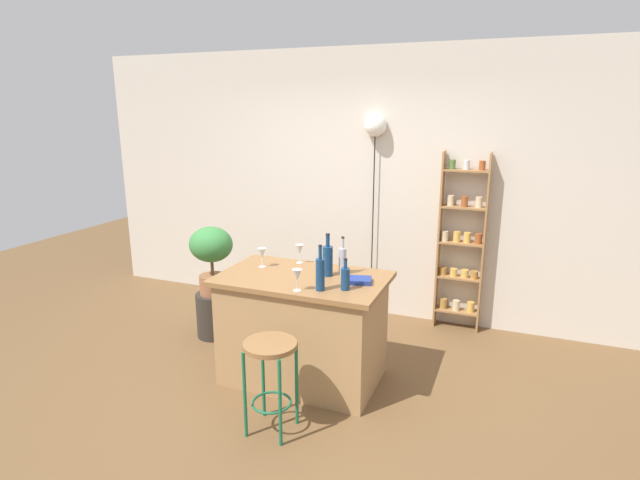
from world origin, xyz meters
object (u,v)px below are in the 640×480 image
at_px(plant_stool, 215,314).
at_px(potted_plant, 211,252).
at_px(bottle_wine_red, 345,278).
at_px(cookbook, 358,280).
at_px(bottle_sauce_amber, 328,260).
at_px(bottle_soda_blue, 320,273).
at_px(wine_glass_left, 262,254).
at_px(spice_shelf, 461,244).
at_px(wine_glass_right, 297,276).
at_px(wine_glass_center, 300,250).
at_px(pendant_globe_light, 375,127).
at_px(bottle_vinegar, 343,260).
at_px(bar_stool, 271,365).

bearing_deg(plant_stool, potted_plant, -90.00).
distance_m(bottle_wine_red, cookbook, 0.20).
relative_size(potted_plant, bottle_sauce_amber, 1.93).
height_order(bottle_soda_blue, wine_glass_left, bottle_soda_blue).
bearing_deg(bottle_soda_blue, spice_shelf, 65.17).
distance_m(spice_shelf, wine_glass_right, 2.06).
xyz_separation_m(bottle_soda_blue, wine_glass_center, (-0.42, 0.57, -0.01)).
bearing_deg(wine_glass_center, potted_plant, 173.71).
xyz_separation_m(wine_glass_center, pendant_globe_light, (0.31, 1.22, 0.99)).
bearing_deg(spice_shelf, bottle_soda_blue, -114.83).
height_order(plant_stool, wine_glass_left, wine_glass_left).
relative_size(potted_plant, bottle_vinegar, 2.15).
distance_m(bottle_sauce_amber, bottle_soda_blue, 0.34).
bearing_deg(plant_stool, bottle_vinegar, -10.36).
xyz_separation_m(wine_glass_left, wine_glass_right, (0.51, -0.42, 0.00)).
height_order(bar_stool, plant_stool, bar_stool).
bearing_deg(spice_shelf, bottle_wine_red, -111.01).
xyz_separation_m(plant_stool, bottle_soda_blue, (1.39, -0.67, 0.80)).
height_order(cookbook, pendant_globe_light, pendant_globe_light).
bearing_deg(bottle_sauce_amber, spice_shelf, 58.08).
height_order(bottle_wine_red, cookbook, bottle_wine_red).
height_order(wine_glass_left, pendant_globe_light, pendant_globe_light).
bearing_deg(potted_plant, pendant_globe_light, 41.02).
bearing_deg(potted_plant, cookbook, -14.42).
relative_size(spice_shelf, bottle_vinegar, 5.76).
xyz_separation_m(plant_stool, bottle_wine_red, (1.55, -0.60, 0.76)).
bearing_deg(bottle_wine_red, spice_shelf, 68.99).
xyz_separation_m(potted_plant, bottle_soda_blue, (1.39, -0.67, 0.16)).
bearing_deg(bar_stool, spice_shelf, 66.57).
bearing_deg(wine_glass_left, bottle_soda_blue, -27.58).
height_order(bottle_sauce_amber, bottle_soda_blue, same).
relative_size(wine_glass_center, pendant_globe_light, 0.08).
bearing_deg(plant_stool, wine_glass_right, -31.17).
bearing_deg(spice_shelf, wine_glass_center, -136.04).
relative_size(bar_stool, potted_plant, 1.00).
height_order(bottle_vinegar, bottle_wine_red, bottle_vinegar).
relative_size(bottle_wine_red, pendant_globe_light, 0.11).
height_order(spice_shelf, wine_glass_right, spice_shelf).
distance_m(plant_stool, bottle_sauce_amber, 1.58).
height_order(bottle_vinegar, wine_glass_left, bottle_vinegar).
xyz_separation_m(spice_shelf, bottle_soda_blue, (-0.81, -1.75, 0.13)).
xyz_separation_m(bar_stool, pendant_globe_light, (0.05, 2.28, 1.50)).
height_order(potted_plant, wine_glass_center, potted_plant).
bearing_deg(bottle_sauce_amber, cookbook, -14.77).
height_order(bottle_sauce_amber, wine_glass_right, bottle_sauce_amber).
relative_size(bottle_sauce_amber, bottle_wine_red, 1.44).
relative_size(spice_shelf, bottle_soda_blue, 5.20).
relative_size(spice_shelf, bottle_sauce_amber, 5.19).
distance_m(bottle_soda_blue, bottle_wine_red, 0.19).
bearing_deg(wine_glass_right, spice_shelf, 62.17).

